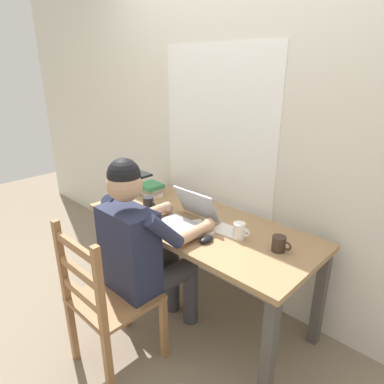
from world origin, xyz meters
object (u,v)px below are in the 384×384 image
desk (199,234)px  coffee_mug_white (240,231)px  computer_mouse (206,239)px  coffee_mug_dark (148,204)px  wooden_chair (106,301)px  book_stack_main (150,189)px  laptop (186,218)px  coffee_mug_spare (279,244)px  seated_person (144,247)px

desk → coffee_mug_white: coffee_mug_white is taller
computer_mouse → coffee_mug_dark: 0.60m
wooden_chair → coffee_mug_white: 0.85m
coffee_mug_white → book_stack_main: (-0.93, 0.09, 0.00)m
laptop → computer_mouse: 0.25m
coffee_mug_dark → coffee_mug_spare: size_ratio=0.98×
desk → book_stack_main: book_stack_main is taller
computer_mouse → coffee_mug_dark: (-0.60, 0.06, 0.03)m
coffee_mug_white → coffee_mug_dark: coffee_mug_white is taller
seated_person → wooden_chair: bearing=-90.0°
wooden_chair → laptop: 0.68m
computer_mouse → wooden_chair: bearing=-116.2°
wooden_chair → coffee_mug_dark: size_ratio=8.22×
seated_person → coffee_mug_white: bearing=48.3°
desk → computer_mouse: size_ratio=15.77×
wooden_chair → desk: bearing=85.7°
coffee_mug_white → coffee_mug_dark: size_ratio=0.98×
laptop → coffee_mug_dark: (-0.36, -0.02, -0.00)m
computer_mouse → coffee_mug_spare: bearing=29.4°
computer_mouse → coffee_mug_spare: 0.41m
coffee_mug_white → computer_mouse: bearing=-123.8°
desk → wooden_chair: wooden_chair is taller
desk → laptop: bearing=-109.4°
wooden_chair → coffee_mug_spare: size_ratio=8.06×
laptop → coffee_mug_spare: bearing=11.8°
laptop → coffee_mug_white: (0.35, 0.09, -0.00)m
seated_person → computer_mouse: size_ratio=12.28×
coffee_mug_spare → book_stack_main: size_ratio=0.55×
wooden_chair → coffee_mug_white: size_ratio=8.36×
computer_mouse → book_stack_main: size_ratio=0.48×
seated_person → coffee_mug_dark: bearing=137.0°
coffee_mug_white → book_stack_main: size_ratio=0.53×
desk → computer_mouse: computer_mouse is taller
coffee_mug_white → wooden_chair: bearing=-118.2°
coffee_mug_dark → desk: bearing=15.0°
laptop → book_stack_main: bearing=162.5°
coffee_mug_dark → book_stack_main: 0.29m
laptop → book_stack_main: 0.60m
coffee_mug_white → coffee_mug_dark: 0.72m
computer_mouse → coffee_mug_white: coffee_mug_white is taller
desk → wooden_chair: (-0.05, -0.70, -0.17)m
seated_person → coffee_mug_spare: bearing=36.2°
coffee_mug_white → book_stack_main: coffee_mug_white is taller
wooden_chair → book_stack_main: 1.01m
desk → coffee_mug_spare: (0.57, 0.04, 0.13)m
coffee_mug_dark → coffee_mug_spare: bearing=8.3°
seated_person → coffee_mug_spare: (0.62, 0.45, 0.08)m
seated_person → computer_mouse: bearing=43.9°
coffee_mug_spare → seated_person: bearing=-143.8°
book_stack_main → wooden_chair: bearing=-55.1°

